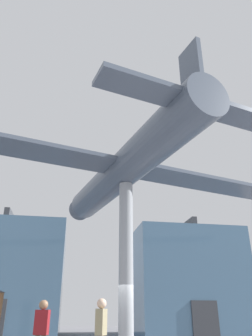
% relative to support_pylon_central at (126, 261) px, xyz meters
% --- Properties ---
extents(glass_pavilion_left, '(8.07, 10.35, 8.13)m').
position_rel_support_pylon_central_xyz_m(glass_pavilion_left, '(-6.71, 13.58, 0.34)').
color(glass_pavilion_left, slate).
rests_on(glass_pavilion_left, ground_plane).
extents(glass_pavilion_right, '(8.07, 10.35, 8.13)m').
position_rel_support_pylon_central_xyz_m(glass_pavilion_right, '(6.71, 13.58, 0.34)').
color(glass_pavilion_right, slate).
rests_on(glass_pavilion_right, ground_plane).
extents(support_pylon_central, '(0.60, 0.60, 6.87)m').
position_rel_support_pylon_central_xyz_m(support_pylon_central, '(0.00, 0.00, 0.00)').
color(support_pylon_central, '#999EA3').
rests_on(support_pylon_central, ground_plane).
extents(suspended_airplane, '(21.17, 14.09, 3.38)m').
position_rel_support_pylon_central_xyz_m(suspended_airplane, '(-0.03, 0.12, 4.27)').
color(suspended_airplane, '#4C5666').
rests_on(suspended_airplane, support_pylon_central).
extents(visitor_person, '(0.45, 0.33, 1.80)m').
position_rel_support_pylon_central_xyz_m(visitor_person, '(-3.01, -2.95, -2.39)').
color(visitor_person, '#4C4238').
rests_on(visitor_person, ground_plane).
extents(visitor_second, '(0.37, 0.46, 1.82)m').
position_rel_support_pylon_central_xyz_m(visitor_second, '(-1.35, -3.71, -2.37)').
color(visitor_second, '#383842').
rests_on(visitor_second, ground_plane).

